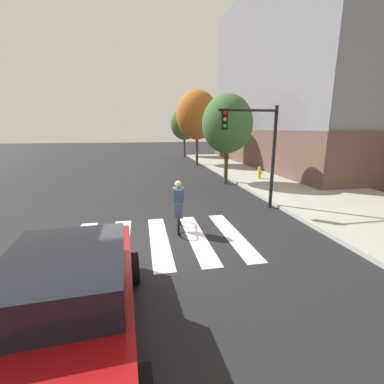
# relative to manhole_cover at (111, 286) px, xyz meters

# --- Properties ---
(ground_plane) EXTENTS (120.00, 120.00, 0.00)m
(ground_plane) POSITION_rel_manhole_cover_xyz_m (0.90, 2.23, -0.00)
(ground_plane) COLOR black
(crosswalk_stripes) EXTENTS (5.20, 3.88, 0.01)m
(crosswalk_stripes) POSITION_rel_manhole_cover_xyz_m (1.20, 2.23, 0.00)
(crosswalk_stripes) COLOR silver
(crosswalk_stripes) RESTS_ON ground
(manhole_cover) EXTENTS (0.64, 0.64, 0.01)m
(manhole_cover) POSITION_rel_manhole_cover_xyz_m (0.00, 0.00, 0.00)
(manhole_cover) COLOR #473D1E
(manhole_cover) RESTS_ON ground
(sedan_near) EXTENTS (2.36, 4.70, 1.59)m
(sedan_near) POSITION_rel_manhole_cover_xyz_m (-0.39, -1.48, 0.82)
(sedan_near) COLOR maroon
(sedan_near) RESTS_ON ground
(cyclist) EXTENTS (0.39, 1.70, 1.69)m
(cyclist) POSITION_rel_manhole_cover_xyz_m (1.90, 2.96, 0.84)
(cyclist) COLOR black
(cyclist) RESTS_ON ground
(traffic_light_near) EXTENTS (2.47, 0.28, 4.20)m
(traffic_light_near) POSITION_rel_manhole_cover_xyz_m (5.29, 4.78, 2.86)
(traffic_light_near) COLOR black
(traffic_light_near) RESTS_ON ground
(fire_hydrant) EXTENTS (0.33, 0.22, 0.78)m
(fire_hydrant) POSITION_rel_manhole_cover_xyz_m (8.30, 10.57, 0.53)
(fire_hydrant) COLOR gold
(fire_hydrant) RESTS_ON sidewalk
(street_tree_near) EXTENTS (2.97, 2.97, 5.28)m
(street_tree_near) POSITION_rel_manhole_cover_xyz_m (5.83, 10.01, 3.56)
(street_tree_near) COLOR #4C3823
(street_tree_near) RESTS_ON ground
(street_tree_mid) EXTENTS (3.72, 3.72, 6.62)m
(street_tree_mid) POSITION_rel_manhole_cover_xyz_m (5.85, 18.59, 4.47)
(street_tree_mid) COLOR #4C3823
(street_tree_mid) RESTS_ON ground
(street_tree_far) EXTENTS (3.21, 3.21, 5.70)m
(street_tree_far) POSITION_rel_manhole_cover_xyz_m (5.94, 26.11, 3.84)
(street_tree_far) COLOR #4C3823
(street_tree_far) RESTS_ON ground
(corner_building) EXTENTS (16.20, 20.42, 15.03)m
(corner_building) POSITION_rel_manhole_cover_xyz_m (18.08, 16.88, 7.46)
(corner_building) COLOR brown
(corner_building) RESTS_ON ground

